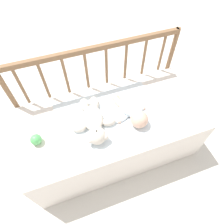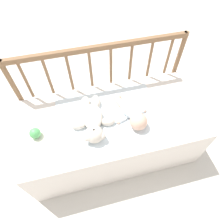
# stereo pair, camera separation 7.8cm
# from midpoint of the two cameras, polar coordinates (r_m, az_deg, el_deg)

# --- Properties ---
(ground_plane) EXTENTS (12.00, 12.00, 0.00)m
(ground_plane) POSITION_cam_midpoint_polar(r_m,az_deg,el_deg) (1.81, -1.21, -9.61)
(ground_plane) COLOR silver
(crib_mattress) EXTENTS (1.31, 0.64, 0.45)m
(crib_mattress) POSITION_cam_midpoint_polar(r_m,az_deg,el_deg) (1.62, -1.35, -6.07)
(crib_mattress) COLOR white
(crib_mattress) RESTS_ON ground_plane
(crib_rail) EXTENTS (1.31, 0.04, 0.81)m
(crib_rail) POSITION_cam_midpoint_polar(r_m,az_deg,el_deg) (1.55, -5.79, 11.12)
(crib_rail) COLOR brown
(crib_rail) RESTS_ON ground_plane
(blanket) EXTENTS (0.72, 0.49, 0.01)m
(blanket) POSITION_cam_midpoint_polar(r_m,az_deg,el_deg) (1.43, -2.44, -1.43)
(blanket) COLOR white
(blanket) RESTS_ON crib_mattress
(teddy_bear) EXTENTS (0.30, 0.41, 0.12)m
(teddy_bear) POSITION_cam_midpoint_polar(r_m,az_deg,el_deg) (1.36, -6.87, -2.86)
(teddy_bear) COLOR silver
(teddy_bear) RESTS_ON crib_mattress
(baby) EXTENTS (0.26, 0.35, 0.12)m
(baby) POSITION_cam_midpoint_polar(r_m,az_deg,el_deg) (1.39, 4.21, -0.17)
(baby) COLOR white
(baby) RESTS_ON crib_mattress
(toy_ball) EXTENTS (0.07, 0.07, 0.07)m
(toy_ball) POSITION_cam_midpoint_polar(r_m,az_deg,el_deg) (1.39, -22.42, -7.37)
(toy_ball) COLOR #59BF66
(toy_ball) RESTS_ON crib_mattress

